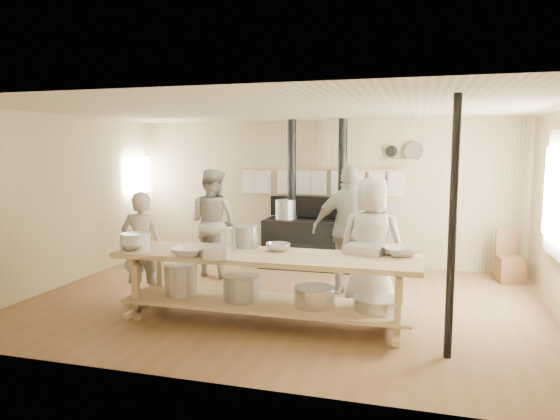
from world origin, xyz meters
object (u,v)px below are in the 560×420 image
at_px(cook_right, 350,230).
at_px(cook_by_window, 354,227).
at_px(cook_far_left, 142,247).
at_px(cook_left, 213,222).
at_px(chair, 510,267).
at_px(stove, 315,238).
at_px(roasting_pan, 365,249).
at_px(prep_table, 264,281).
at_px(cook_center, 371,243).

relative_size(cook_right, cook_by_window, 1.22).
xyz_separation_m(cook_far_left, cook_left, (0.31, 1.67, 0.12)).
bearing_deg(cook_right, cook_by_window, -88.92).
bearing_deg(cook_by_window, chair, 16.87).
height_order(stove, roasting_pan, stove).
xyz_separation_m(cook_far_left, cook_right, (2.65, 1.18, 0.17)).
height_order(prep_table, cook_left, cook_left).
distance_m(cook_left, chair, 4.80).
bearing_deg(cook_left, cook_right, -178.22).
relative_size(cook_by_window, chair, 1.89).
bearing_deg(cook_left, roasting_pan, 160.95).
bearing_deg(prep_table, cook_by_window, 76.36).
xyz_separation_m(cook_left, cook_center, (2.69, -1.12, -0.01)).
xyz_separation_m(chair, roasting_pan, (-2.02, -2.54, 0.66)).
bearing_deg(cook_right, cook_far_left, 20.04).
bearing_deg(cook_right, chair, -154.71).
relative_size(stove, chair, 3.19).
relative_size(prep_table, roasting_pan, 7.99).
bearing_deg(cook_left, cook_center, 170.95).
height_order(stove, chair, stove).
distance_m(prep_table, cook_far_left, 1.89).
distance_m(prep_table, cook_right, 1.79).
xyz_separation_m(cook_center, cook_by_window, (-0.47, 1.94, -0.10)).
bearing_deg(roasting_pan, prep_table, -163.85).
xyz_separation_m(cook_far_left, cook_center, (3.00, 0.55, 0.11)).
xyz_separation_m(cook_by_window, chair, (2.47, 0.02, -0.53)).
height_order(stove, cook_far_left, stove).
distance_m(stove, cook_left, 1.86).
height_order(cook_far_left, chair, cook_far_left).
bearing_deg(stove, cook_center, -61.09).
bearing_deg(cook_far_left, cook_left, -117.44).
bearing_deg(prep_table, roasting_pan, 16.15).
distance_m(stove, chair, 3.17).
bearing_deg(prep_table, cook_left, 126.95).
bearing_deg(chair, cook_far_left, -161.25).
xyz_separation_m(stove, chair, (3.15, -0.15, -0.28)).
bearing_deg(cook_center, cook_far_left, 15.66).
bearing_deg(stove, roasting_pan, -67.06).
relative_size(cook_far_left, cook_center, 0.88).
bearing_deg(cook_by_window, stove, -177.17).
relative_size(prep_table, cook_right, 1.92).
distance_m(prep_table, cook_by_window, 2.94).
bearing_deg(roasting_pan, cook_by_window, 100.08).
relative_size(cook_right, chair, 2.30).
height_order(cook_right, roasting_pan, cook_right).
height_order(cook_center, cook_by_window, cook_center).
relative_size(stove, cook_by_window, 1.69).
xyz_separation_m(prep_table, cook_far_left, (-1.84, 0.37, 0.24)).
bearing_deg(cook_far_left, cook_right, -172.75).
bearing_deg(cook_right, stove, -65.30).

